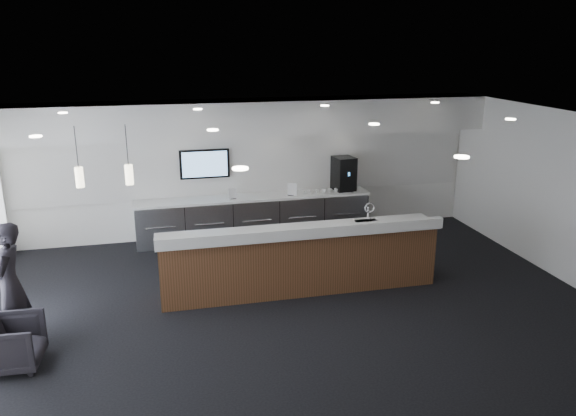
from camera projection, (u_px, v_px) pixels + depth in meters
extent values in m
plane|color=black|center=(295.00, 313.00, 8.93)|extent=(10.00, 10.00, 0.00)
cube|color=black|center=(296.00, 125.00, 8.07)|extent=(10.00, 8.00, 0.02)
cube|color=white|center=(251.00, 167.00, 12.23)|extent=(10.00, 0.02, 3.00)
cube|color=silver|center=(253.00, 117.00, 11.47)|extent=(10.00, 0.90, 0.70)
cube|color=silver|center=(251.00, 163.00, 12.17)|extent=(9.80, 0.06, 1.40)
cube|color=gray|center=(254.00, 218.00, 12.19)|extent=(5.00, 0.60, 0.90)
cube|color=white|center=(254.00, 197.00, 12.06)|extent=(5.06, 0.66, 0.05)
cylinder|color=silver|center=(161.00, 228.00, 11.44)|extent=(0.60, 0.02, 0.02)
cylinder|color=silver|center=(210.00, 224.00, 11.66)|extent=(0.60, 0.02, 0.02)
cylinder|color=silver|center=(257.00, 221.00, 11.88)|extent=(0.60, 0.02, 0.02)
cylinder|color=silver|center=(303.00, 217.00, 12.11)|extent=(0.60, 0.02, 0.02)
cylinder|color=silver|center=(346.00, 214.00, 12.33)|extent=(0.60, 0.02, 0.02)
cube|color=black|center=(205.00, 164.00, 11.87)|extent=(1.05, 0.07, 0.62)
cube|color=#357FD4|center=(205.00, 164.00, 11.84)|extent=(0.95, 0.01, 0.54)
cylinder|color=#F2E6BD|center=(130.00, 172.00, 8.49)|extent=(0.12, 0.12, 0.30)
cylinder|color=#F2E6BD|center=(81.00, 175.00, 8.34)|extent=(0.12, 0.12, 0.30)
cube|color=#4B3019|center=(300.00, 261.00, 9.62)|extent=(4.73, 0.67, 1.05)
cube|color=white|center=(300.00, 231.00, 9.46)|extent=(4.81, 0.75, 0.06)
cube|color=white|center=(306.00, 233.00, 9.09)|extent=(4.81, 0.13, 0.18)
cylinder|color=silver|center=(368.00, 214.00, 9.78)|extent=(0.04, 0.04, 0.28)
torus|color=silver|center=(369.00, 208.00, 9.68)|extent=(0.19, 0.03, 0.19)
cube|color=black|center=(344.00, 173.00, 12.45)|extent=(0.49, 0.53, 0.74)
cube|color=silver|center=(347.00, 192.00, 12.32)|extent=(0.27, 0.12, 0.02)
cube|color=white|center=(232.00, 194.00, 11.80)|extent=(0.17, 0.06, 0.24)
cube|color=white|center=(292.00, 189.00, 12.07)|extent=(0.19, 0.08, 0.26)
imported|color=black|center=(12.00, 343.00, 7.38)|extent=(0.79, 0.77, 0.68)
imported|color=black|center=(10.00, 285.00, 7.83)|extent=(0.48, 0.69, 1.79)
imported|color=white|center=(336.00, 190.00, 12.35)|extent=(0.09, 0.09, 0.08)
imported|color=white|center=(330.00, 191.00, 12.32)|extent=(0.12, 0.12, 0.08)
imported|color=white|center=(324.00, 191.00, 12.29)|extent=(0.11, 0.11, 0.08)
imported|color=white|center=(318.00, 191.00, 12.26)|extent=(0.12, 0.12, 0.08)
imported|color=white|center=(312.00, 192.00, 12.23)|extent=(0.12, 0.12, 0.08)
imported|color=white|center=(305.00, 192.00, 12.20)|extent=(0.10, 0.10, 0.08)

